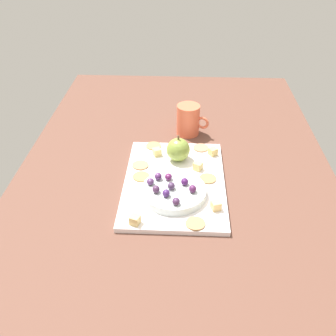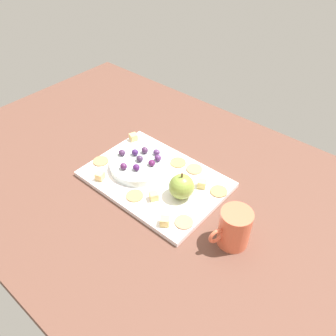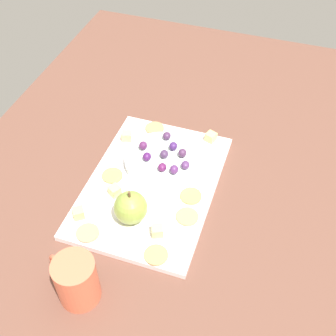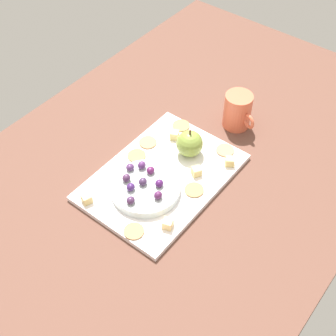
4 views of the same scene
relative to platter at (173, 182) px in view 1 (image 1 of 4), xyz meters
The scene contains 26 objects.
table 3.84cm from the platter, behind, with size 141.55×86.15×3.57cm, color brown.
platter is the anchor object (origin of this frame).
serving_dish 6.27cm from the platter, ahead, with size 15.85×15.85×2.03cm, color silver.
apple_whole 10.51cm from the platter, behind, with size 6.48×6.48×6.48cm, color olive.
apple_stem 12.45cm from the platter, behind, with size 0.50×0.50×1.20cm, color brown.
cheese_cube_0 14.92cm from the platter, 43.87° to the left, with size 2.09×2.09×2.09cm, color #F1C779.
cheese_cube_1 16.65cm from the platter, 139.71° to the left, with size 2.09×2.09×2.09cm, color #E9CA70.
cheese_cube_2 12.89cm from the platter, 156.55° to the right, with size 2.09×2.09×2.09cm, color #E0CA78.
cheese_cube_3 8.38cm from the platter, 129.24° to the left, with size 2.09×2.09×2.09cm, color #E1C977.
cheese_cube_4 18.38cm from the platter, 26.03° to the right, with size 2.09×2.09×2.09cm, color #E0C274.
cracker_0 8.95cm from the platter, 95.60° to the left, with size 4.41×4.41×0.40cm, color tan.
cracker_1 11.13cm from the platter, 123.64° to the right, with size 4.41×4.41×0.40cm, color tan.
cracker_2 17.45cm from the platter, 154.79° to the left, with size 4.41×4.41×0.40cm, color tan.
cracker_3 17.44cm from the platter, 158.43° to the right, with size 4.41×4.41×0.40cm, color tan.
cracker_4 8.54cm from the platter, 96.45° to the right, with size 4.41×4.41×0.40cm, color tan.
cracker_5 17.06cm from the platter, 18.69° to the left, with size 4.41×4.41×0.40cm, color #AB8154.
grape_0 4.43cm from the platter, 26.13° to the right, with size 1.97×1.77×1.66cm, color #571B4D.
grape_1 12.34cm from the platter, ahead, with size 1.97×1.77×1.66cm, color #46284C.
grape_2 9.31cm from the platter, 27.29° to the right, with size 1.97×1.77×1.86cm, color #4A2A4C.
grape_3 9.31cm from the platter, 34.05° to the left, with size 1.97×1.77×1.86cm, color #52214E.
grape_4 9.82cm from the platter, ahead, with size 1.97×1.77×1.83cm, color #42225F.
grape_5 7.98cm from the platter, 50.48° to the right, with size 1.97×1.77×1.61cm, color #512F5F.
grape_6 6.25cm from the platter, 33.86° to the left, with size 1.97×1.77×1.74cm, color #471A56.
grape_7 7.11cm from the platter, ahead, with size 1.97×1.77×1.77cm, color #442C4E.
grape_8 5.77cm from the platter, 56.38° to the right, with size 1.97×1.77×1.87cm, color #532960.
cup 27.33cm from the platter, behind, with size 7.11×9.98×9.51cm.
Camera 1 is at (82.74, 1.99, 64.93)cm, focal length 41.33 mm.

